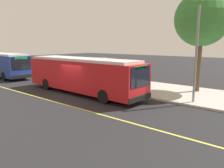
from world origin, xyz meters
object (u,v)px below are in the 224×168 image
Objects in this scene: waiting_bench at (107,77)px; route_sign_post at (104,68)px; transit_bus_main at (82,74)px; transit_bus_second at (3,64)px; pedestrian_commuter at (98,76)px.

route_sign_post reaches higher than waiting_bench.
route_sign_post is at bearing 83.87° from transit_bus_main.
transit_bus_second is at bearing -179.84° from transit_bus_main.
waiting_bench is 0.57× the size of route_sign_post.
transit_bus_second is 13.77m from waiting_bench.
transit_bus_second is (-14.56, -0.04, -0.00)m from transit_bus_main.
transit_bus_second is at bearing -168.30° from pedestrian_commuter.
transit_bus_main is at bearing -70.27° from waiting_bench.
transit_bus_second is 13.99m from pedestrian_commuter.
route_sign_post reaches higher than pedestrian_commuter.
route_sign_post is (2.15, -2.81, 1.32)m from waiting_bench.
pedestrian_commuter is (13.69, 2.84, -0.50)m from transit_bus_second.
transit_bus_second is at bearing -157.28° from waiting_bench.
transit_bus_second is 6.38× the size of waiting_bench.
transit_bus_main is 7.42× the size of waiting_bench.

